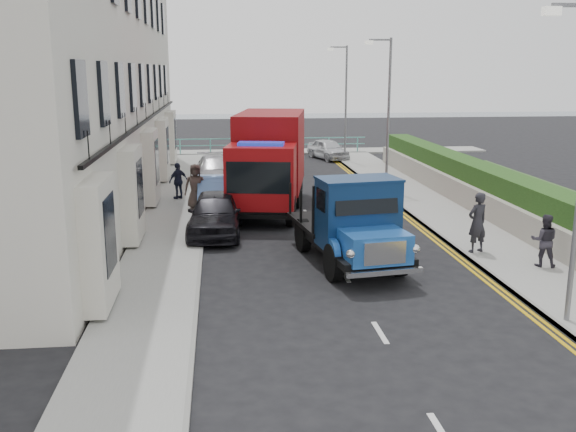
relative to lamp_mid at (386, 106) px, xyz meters
The scene contains 21 objects.
ground 15.15m from the lamp_mid, 106.61° to the right, with size 120.00×120.00×0.00m, color black.
pavement_west 11.33m from the lamp_mid, 151.93° to the right, with size 2.40×38.00×0.12m, color gray.
pavement_east 6.46m from the lamp_mid, 77.35° to the right, with size 2.60×38.00×0.12m, color gray.
promenade 16.06m from the lamp_mid, 105.56° to the left, with size 30.00×2.50×0.12m, color gray.
sea_plane 46.36m from the lamp_mid, 95.19° to the left, with size 120.00×120.00×0.00m, color slate.
terrace_west 14.04m from the lamp_mid, behind, with size 6.31×30.20×14.25m.
garden_east 6.62m from the lamp_mid, 58.76° to the right, with size 1.45×28.00×1.75m.
seafront_railing 15.19m from the lamp_mid, 106.39° to the left, with size 13.00×0.08×1.11m.
lamp_mid is the anchor object (origin of this frame).
lamp_far 10.00m from the lamp_mid, 90.00° to the left, with size 1.23×0.18×7.00m.
bedford_lorry 12.28m from the lamp_mid, 108.37° to the right, with size 2.94×5.80×2.64m.
red_lorry 6.60m from the lamp_mid, 152.14° to the right, with size 3.76×7.75×3.89m.
parked_car_front 10.96m from the lamp_mid, 138.01° to the right, with size 1.78×4.42×1.51m, color black.
parked_car_mid 8.97m from the lamp_mid, 158.85° to the right, with size 1.45×4.16×1.37m, color #5377B2.
parked_car_rear 8.89m from the lamp_mid, 160.29° to the left, with size 1.99×4.90×1.42m, color #B0AFB4.
seafront_car_left 8.94m from the lamp_mid, 126.26° to the left, with size 2.38×5.17×1.44m, color black.
seafront_car_right 11.99m from the lamp_mid, 93.38° to the left, with size 1.50×3.73×1.27m, color silver.
pedestrian_east_near 10.89m from the lamp_mid, 88.78° to the right, with size 0.68×0.45×1.88m, color #232228.
pedestrian_east_far 12.58m from the lamp_mid, 82.66° to the right, with size 0.74×0.58×1.52m, color #312D38.
pedestrian_west_near 9.94m from the lamp_mid, behind, with size 0.92×0.38×1.57m, color #1D2134.
pedestrian_west_far 9.63m from the lamp_mid, 159.38° to the right, with size 0.89×0.58×1.82m, color #3D312B.
Camera 1 is at (-3.41, -14.83, 5.65)m, focal length 40.00 mm.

